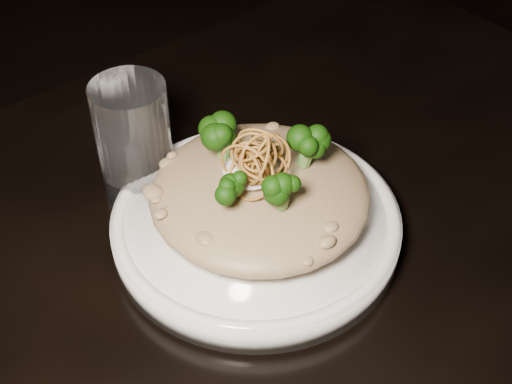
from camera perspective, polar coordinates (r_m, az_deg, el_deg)
table at (r=0.67m, az=-0.62°, el=-14.02°), size 1.10×0.80×0.75m
plate at (r=0.65m, az=0.00°, el=-2.68°), size 0.26×0.26×0.03m
risotto at (r=0.63m, az=0.31°, el=-0.10°), size 0.20×0.20×0.04m
broccoli at (r=0.59m, az=0.33°, el=2.62°), size 0.13×0.13×0.05m
cheese at (r=0.61m, az=-0.41°, el=1.75°), size 0.05×0.05×0.01m
shallots at (r=0.59m, az=-0.06°, el=3.19°), size 0.05×0.05×0.03m
drinking_glass at (r=0.67m, az=-9.71°, el=3.99°), size 0.08×0.08×0.12m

